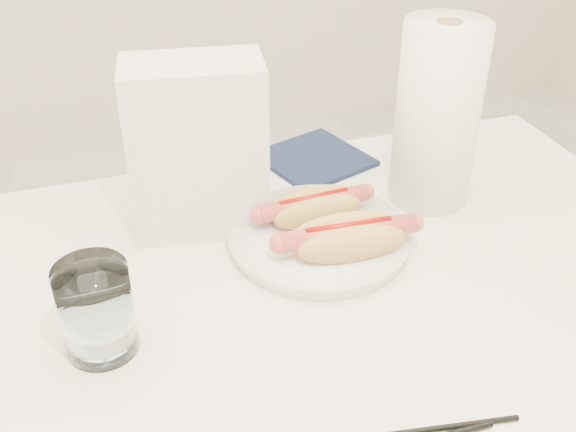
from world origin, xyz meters
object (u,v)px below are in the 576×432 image
object	(u,v)px
paper_towel_roll	(437,115)
table	(267,362)
napkin_box	(198,148)
hotdog_left	(314,207)
plate	(319,240)
hotdog_right	(348,238)
water_glass	(97,310)

from	to	relation	value
paper_towel_roll	table	bearing A→B (deg)	-147.53
table	napkin_box	distance (m)	0.29
hotdog_left	plate	bearing A→B (deg)	-100.36
napkin_box	paper_towel_roll	distance (m)	0.33
table	hotdog_left	world-z (taller)	hotdog_left
table	napkin_box	size ratio (longest dim) A/B	5.07
paper_towel_roll	napkin_box	bearing A→B (deg)	174.43
hotdog_right	water_glass	size ratio (longest dim) A/B	1.64
table	paper_towel_roll	distance (m)	0.41
table	hotdog_left	bearing A→B (deg)	54.41
water_glass	napkin_box	world-z (taller)	napkin_box
hotdog_left	water_glass	distance (m)	0.33
plate	paper_towel_roll	bearing A→B (deg)	19.16
napkin_box	paper_towel_roll	world-z (taller)	paper_towel_roll
plate	hotdog_right	xyz separation A→B (m)	(0.02, -0.05, 0.03)
hotdog_right	water_glass	xyz separation A→B (m)	(-0.31, -0.06, 0.01)
table	plate	distance (m)	0.18
water_glass	paper_towel_roll	size ratio (longest dim) A/B	0.41
table	plate	world-z (taller)	plate
napkin_box	hotdog_left	bearing A→B (deg)	-16.95
table	plate	bearing A→B (deg)	48.91
hotdog_left	hotdog_right	world-z (taller)	hotdog_right
hotdog_right	water_glass	bearing A→B (deg)	-166.49
hotdog_left	paper_towel_roll	world-z (taller)	paper_towel_roll
hotdog_left	hotdog_right	bearing A→B (deg)	-83.59
hotdog_right	hotdog_left	bearing A→B (deg)	103.65
plate	napkin_box	size ratio (longest dim) A/B	0.98
hotdog_left	napkin_box	bearing A→B (deg)	150.07
water_glass	paper_towel_roll	distance (m)	0.53
hotdog_left	water_glass	world-z (taller)	water_glass
hotdog_left	paper_towel_roll	bearing A→B (deg)	6.42
hotdog_right	paper_towel_roll	distance (m)	0.23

